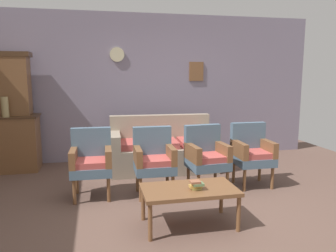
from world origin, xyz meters
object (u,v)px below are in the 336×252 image
Objects in this scene: vase_on_cabinet at (5,107)px; floral_couch at (163,151)px; armchair_near_couch_end at (206,155)px; book_stack_on_table at (196,185)px; side_cabinet at (4,143)px; armchair_near_cabinet at (252,151)px; coffee_table at (189,192)px; armchair_row_middle at (91,160)px; armchair_by_doorway at (154,158)px.

vase_on_cabinet reaches higher than floral_couch.
book_stack_on_table is at bearing -114.00° from armchair_near_couch_end.
side_cabinet reaches higher than armchair_near_couch_end.
coffee_table is (-1.25, -1.08, -0.12)m from armchair_near_cabinet.
coffee_table is (2.34, -2.42, -0.72)m from vase_on_cabinet.
book_stack_on_table is at bearing -46.11° from coffee_table.
armchair_row_middle is at bearing -44.94° from vase_on_cabinet.
side_cabinet is 1.16× the size of coffee_table.
armchair_near_cabinet is (0.71, 0.05, 0.00)m from armchair_near_couch_end.
armchair_near_couch_end is 1.00× the size of armchair_near_cabinet.
side_cabinet is 2.64m from floral_couch.
side_cabinet reaches higher than armchair_row_middle.
armchair_row_middle reaches higher than coffee_table.
armchair_row_middle is (1.43, -1.50, 0.03)m from side_cabinet.
armchair_by_doorway reaches higher than book_stack_on_table.
floral_couch is 1.77× the size of coffee_table.
armchair_near_couch_end is at bearing -175.81° from armchair_near_cabinet.
coffee_table is (-0.54, -1.02, -0.12)m from armchair_near_couch_end.
armchair_near_cabinet is 6.63× the size of book_stack_on_table.
armchair_by_doorway is 1.00× the size of armchair_near_cabinet.
armchair_near_cabinet is 0.90× the size of coffee_table.
book_stack_on_table is at bearing -76.51° from armchair_by_doorway.
armchair_row_middle is at bearing 132.72° from coffee_table.
armchair_row_middle is 1.00× the size of armchair_near_cabinet.
coffee_table is (2.45, -2.60, -0.09)m from side_cabinet.
vase_on_cabinet is 0.32× the size of coffee_table.
armchair_near_cabinet is (2.26, -0.02, 0.00)m from armchair_row_middle.
armchair_near_cabinet is at bearing -20.54° from vase_on_cabinet.
armchair_near_couch_end is (0.40, -1.09, 0.17)m from floral_couch.
armchair_near_cabinet is (3.70, -1.53, 0.03)m from side_cabinet.
armchair_row_middle is (1.32, -1.32, -0.59)m from vase_on_cabinet.
side_cabinet reaches higher than floral_couch.
armchair_row_middle is 1.00× the size of armchair_near_couch_end.
armchair_row_middle is 0.90× the size of coffee_table.
side_cabinet is 0.66m from vase_on_cabinet.
floral_couch and armchair_by_doorway have the same top height.
armchair_near_cabinet is (1.11, -1.04, 0.17)m from floral_couch.
floral_couch is 1.97× the size of armchair_near_cabinet.
armchair_row_middle reaches higher than book_stack_on_table.
armchair_by_doorway is (0.82, -0.09, 0.00)m from armchair_row_middle.
armchair_row_middle is at bearing 179.40° from armchair_near_cabinet.
book_stack_on_table is (2.40, -2.48, -0.62)m from vase_on_cabinet.
armchair_by_doorway is 1.45m from armchair_near_cabinet.
armchair_near_couch_end is at bearing 0.87° from armchair_by_doorway.
side_cabinet reaches higher than armchair_near_cabinet.
armchair_row_middle is 1.50m from coffee_table.
armchair_row_middle and armchair_near_cabinet have the same top height.
armchair_near_cabinet is at bearing 43.59° from book_stack_on_table.
vase_on_cabinet reaches higher than armchair_near_couch_end.
side_cabinet reaches higher than coffee_table.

